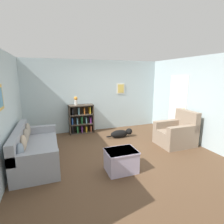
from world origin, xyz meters
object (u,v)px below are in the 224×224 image
at_px(couch, 35,150).
at_px(bookshelf, 81,120).
at_px(vase, 76,100).
at_px(recliner_chair, 177,133).
at_px(coffee_table, 121,160).
at_px(dog, 121,133).

xyz_separation_m(couch, bookshelf, (1.44, 1.85, 0.17)).
bearing_deg(couch, vase, 55.14).
height_order(recliner_chair, vase, vase).
distance_m(recliner_chair, coffee_table, 2.31).
bearing_deg(bookshelf, dog, -39.38).
bearing_deg(dog, recliner_chair, -39.90).
xyz_separation_m(couch, recliner_chair, (3.94, -0.23, 0.04)).
distance_m(coffee_table, vase, 3.07).
distance_m(couch, vase, 2.39).
height_order(couch, bookshelf, bookshelf).
bearing_deg(recliner_chair, couch, 176.72).
bearing_deg(couch, dog, 18.81).
bearing_deg(bookshelf, recliner_chair, -39.66).
xyz_separation_m(couch, vase, (1.27, 1.83, 0.89)).
relative_size(couch, coffee_table, 3.03).
bearing_deg(bookshelf, couch, -127.97).
distance_m(couch, dog, 2.76).
distance_m(recliner_chair, vase, 3.47).
xyz_separation_m(coffee_table, vase, (-0.52, 2.88, 0.95)).
bearing_deg(recliner_chair, coffee_table, -159.05).
distance_m(bookshelf, vase, 0.73).
bearing_deg(coffee_table, vase, 100.20).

